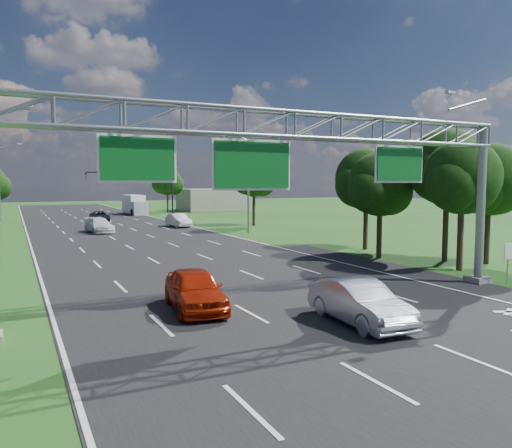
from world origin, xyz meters
TOP-DOWN VIEW (x-y plane):
  - ground at (0.00, 30.00)m, footprint 220.00×220.00m
  - road at (0.00, 30.00)m, footprint 18.00×180.00m
  - road_flare at (10.20, 14.00)m, footprint 3.00×30.00m
  - sign_gantry at (0.33, 12.00)m, footprint 23.50×1.00m
  - regulatory_sign at (12.40, 10.98)m, footprint 0.60×0.08m
  - traffic_signal at (7.48, 65.00)m, footprint 12.21×0.24m
  - streetlight_l_far at (-11.30, 65.00)m, footprint 2.97×0.22m
  - streetlight_r_mid at (11.30, 40.00)m, footprint 2.97×0.22m
  - tree_cluster_right at (14.80, 19.19)m, footprint 9.91×14.60m
  - tree_verge_rd at (16.08, 48.04)m, footprint 5.76×4.80m
  - tree_verge_re at (14.08, 78.04)m, footprint 5.76×4.80m
  - building_right at (24.00, 82.00)m, footprint 12.00×9.00m
  - red_coupe at (-3.53, 13.15)m, footprint 2.57×5.12m
  - silver_sedan at (1.21, 8.58)m, footprint 1.96×4.92m
  - car_queue_a at (-2.05, 47.50)m, footprint 2.68×5.42m
  - car_queue_b at (0.40, 63.25)m, footprint 2.29×4.85m
  - car_queue_d at (7.32, 50.35)m, footprint 1.97×4.77m
  - box_truck at (8.00, 76.41)m, footprint 2.69×8.39m

SIDE VIEW (x-z plane):
  - ground at x=0.00m, z-range 0.00..0.00m
  - road at x=0.00m, z-range -0.01..0.01m
  - road_flare at x=10.20m, z-range -0.01..0.01m
  - car_queue_b at x=0.40m, z-range 0.00..1.34m
  - car_queue_a at x=-2.05m, z-range 0.00..1.51m
  - car_queue_d at x=7.32m, z-range 0.00..1.54m
  - silver_sedan at x=1.21m, z-range 0.00..1.59m
  - red_coupe at x=-3.53m, z-range 0.00..1.68m
  - box_truck at x=8.00m, z-range -0.06..3.08m
  - regulatory_sign at x=12.40m, z-range 0.46..2.56m
  - building_right at x=24.00m, z-range 0.00..4.00m
  - traffic_signal at x=7.48m, z-range 1.67..8.67m
  - tree_verge_re at x=14.08m, z-range 1.28..9.12m
  - tree_cluster_right at x=14.80m, z-range 0.97..9.65m
  - streetlight_l_far at x=-11.30m, z-range 0.50..10.66m
  - streetlight_r_mid at x=11.30m, z-range 0.50..10.66m
  - tree_verge_rd at x=16.08m, z-range 1.49..9.77m
  - sign_gantry at x=0.33m, z-range 2.11..11.67m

